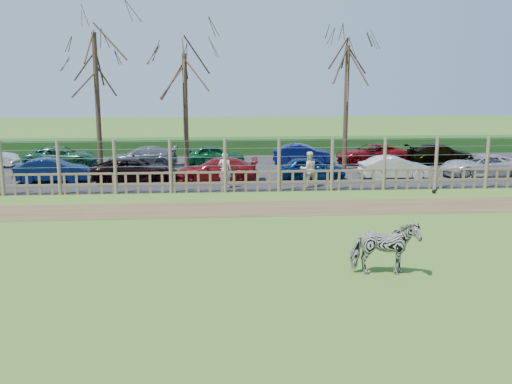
{
  "coord_description": "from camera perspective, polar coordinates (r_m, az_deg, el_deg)",
  "views": [
    {
      "loc": [
        -0.59,
        -18.0,
        5.24
      ],
      "look_at": [
        1.0,
        2.5,
        1.1
      ],
      "focal_mm": 40.0,
      "sensor_mm": 36.0,
      "label": 1
    }
  ],
  "objects": [
    {
      "name": "car_13",
      "position": [
        36.78,
        17.95,
        3.64
      ],
      "size": [
        4.23,
        1.93,
        1.2
      ],
      "primitive_type": "imported",
      "rotation": [
        0.0,
        0.0,
        1.63
      ],
      "color": "black",
      "rests_on": "asphalt"
    },
    {
      "name": "car_9",
      "position": [
        34.52,
        -11.29,
        3.5
      ],
      "size": [
        4.16,
        1.74,
        1.2
      ],
      "primitive_type": "imported",
      "rotation": [
        0.0,
        0.0,
        4.7
      ],
      "color": "#565E67",
      "rests_on": "asphalt"
    },
    {
      "name": "crow",
      "position": [
        27.48,
        17.4,
        0.08
      ],
      "size": [
        0.26,
        0.19,
        0.21
      ],
      "color": "black",
      "rests_on": "ground"
    },
    {
      "name": "car_4",
      "position": [
        29.51,
        5.55,
        2.36
      ],
      "size": [
        3.54,
        1.47,
        1.2
      ],
      "primitive_type": "imported",
      "rotation": [
        0.0,
        0.0,
        1.59
      ],
      "color": "#082251",
      "rests_on": "asphalt"
    },
    {
      "name": "visitor_a",
      "position": [
        27.21,
        -3.12,
        2.19
      ],
      "size": [
        0.71,
        0.56,
        1.72
      ],
      "primitive_type": "imported",
      "rotation": [
        0.0,
        0.0,
        2.89
      ],
      "color": "silver",
      "rests_on": "asphalt"
    },
    {
      "name": "visitor_b",
      "position": [
        27.54,
        5.29,
        2.27
      ],
      "size": [
        0.92,
        0.77,
        1.72
      ],
      "primitive_type": "imported",
      "rotation": [
        0.0,
        0.0,
        3.29
      ],
      "color": "beige",
      "rests_on": "asphalt"
    },
    {
      "name": "car_8",
      "position": [
        35.65,
        -18.87,
        3.35
      ],
      "size": [
        4.4,
        2.17,
        1.2
      ],
      "primitive_type": "imported",
      "rotation": [
        0.0,
        0.0,
        1.61
      ],
      "color": "#1D5539",
      "rests_on": "asphalt"
    },
    {
      "name": "car_11",
      "position": [
        35.1,
        4.69,
        3.81
      ],
      "size": [
        3.77,
        1.71,
        1.2
      ],
      "primitive_type": "imported",
      "rotation": [
        0.0,
        0.0,
        1.45
      ],
      "color": "#0B1452",
      "rests_on": "asphalt"
    },
    {
      "name": "tree_right",
      "position": [
        32.89,
        9.08,
        11.25
      ],
      "size": [
        4.8,
        4.8,
        7.35
      ],
      "color": "#3D2B1E",
      "rests_on": "ground"
    },
    {
      "name": "car_3",
      "position": [
        29.04,
        -3.93,
        2.24
      ],
      "size": [
        4.19,
        1.83,
        1.2
      ],
      "primitive_type": "imported",
      "rotation": [
        0.0,
        0.0,
        4.68
      ],
      "color": "maroon",
      "rests_on": "asphalt"
    },
    {
      "name": "fence",
      "position": [
        26.38,
        -3.09,
        1.69
      ],
      "size": [
        30.16,
        0.16,
        2.5
      ],
      "color": "brown",
      "rests_on": "ground"
    },
    {
      "name": "car_6",
      "position": [
        32.62,
        21.63,
        2.47
      ],
      "size": [
        4.36,
        2.08,
        1.2
      ],
      "primitive_type": "imported",
      "rotation": [
        0.0,
        0.0,
        4.73
      ],
      "color": "#BBB6BE",
      "rests_on": "asphalt"
    },
    {
      "name": "zebra",
      "position": [
        15.72,
        12.74,
        -5.49
      ],
      "size": [
        1.82,
        0.91,
        1.5
      ],
      "primitive_type": "imported",
      "rotation": [
        0.0,
        0.0,
        1.51
      ],
      "color": "gray",
      "rests_on": "ground"
    },
    {
      "name": "car_2",
      "position": [
        29.46,
        -11.99,
        2.15
      ],
      "size": [
        4.39,
        2.16,
        1.2
      ],
      "primitive_type": "imported",
      "rotation": [
        0.0,
        0.0,
        1.61
      ],
      "color": "black",
      "rests_on": "asphalt"
    },
    {
      "name": "hedge",
      "position": [
        39.78,
        -3.57,
        4.59
      ],
      "size": [
        46.0,
        2.0,
        1.1
      ],
      "primitive_type": "cube",
      "color": "#1E4716",
      "rests_on": "ground"
    },
    {
      "name": "tree_left",
      "position": [
        31.07,
        -15.73,
        11.66
      ],
      "size": [
        4.8,
        4.8,
        7.88
      ],
      "color": "#3D2B1E",
      "rests_on": "ground"
    },
    {
      "name": "tree_mid",
      "position": [
        31.53,
        -7.12,
        10.62
      ],
      "size": [
        4.8,
        4.8,
        6.83
      ],
      "color": "#3D2B1E",
      "rests_on": "ground"
    },
    {
      "name": "dirt_strip",
      "position": [
        23.11,
        -2.86,
        -1.72
      ],
      "size": [
        34.0,
        2.8,
        0.01
      ],
      "primitive_type": "cube",
      "color": "brown",
      "rests_on": "ground"
    },
    {
      "name": "car_12",
      "position": [
        35.78,
        11.41,
        3.77
      ],
      "size": [
        4.37,
        2.11,
        1.2
      ],
      "primitive_type": "imported",
      "rotation": [
        0.0,
        0.0,
        4.74
      ],
      "color": "maroon",
      "rests_on": "asphalt"
    },
    {
      "name": "asphalt",
      "position": [
        32.92,
        -3.36,
        2.24
      ],
      "size": [
        44.0,
        13.0,
        0.04
      ],
      "primitive_type": "cube",
      "color": "#232326",
      "rests_on": "ground"
    },
    {
      "name": "car_5",
      "position": [
        30.49,
        13.7,
        2.38
      ],
      "size": [
        3.68,
        1.39,
        1.2
      ],
      "primitive_type": "imported",
      "rotation": [
        0.0,
        0.0,
        1.61
      ],
      "color": "silver",
      "rests_on": "asphalt"
    },
    {
      "name": "car_10",
      "position": [
        34.64,
        -4.07,
        3.72
      ],
      "size": [
        3.59,
        1.59,
        1.2
      ],
      "primitive_type": "imported",
      "rotation": [
        0.0,
        0.0,
        1.52
      ],
      "color": "#0C4C27",
      "rests_on": "asphalt"
    },
    {
      "name": "car_1",
      "position": [
        30.6,
        -19.7,
        2.07
      ],
      "size": [
        3.73,
        1.55,
        1.2
      ],
      "primitive_type": "imported",
      "rotation": [
        0.0,
        0.0,
        1.65
      ],
      "color": "#081749",
      "rests_on": "asphalt"
    },
    {
      "name": "ground",
      "position": [
        18.75,
        -2.46,
        -4.85
      ],
      "size": [
        120.0,
        120.0,
        0.0
      ],
      "primitive_type": "plane",
      "color": "olive",
      "rests_on": "ground"
    }
  ]
}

